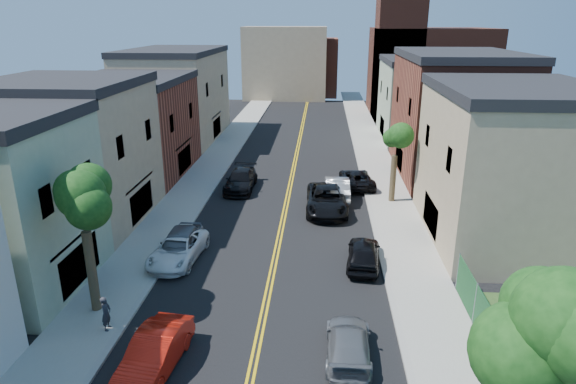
% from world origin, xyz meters
% --- Properties ---
extents(sidewalk_left, '(3.20, 100.00, 0.15)m').
position_xyz_m(sidewalk_left, '(-7.90, 40.00, 0.07)').
color(sidewalk_left, gray).
rests_on(sidewalk_left, ground).
extents(sidewalk_right, '(3.20, 100.00, 0.15)m').
position_xyz_m(sidewalk_right, '(7.90, 40.00, 0.07)').
color(sidewalk_right, gray).
rests_on(sidewalk_right, ground).
extents(curb_left, '(0.30, 100.00, 0.15)m').
position_xyz_m(curb_left, '(-6.15, 40.00, 0.07)').
color(curb_left, gray).
rests_on(curb_left, ground).
extents(curb_right, '(0.30, 100.00, 0.15)m').
position_xyz_m(curb_right, '(6.15, 40.00, 0.07)').
color(curb_right, gray).
rests_on(curb_right, ground).
extents(bldg_left_tan_near, '(9.00, 10.00, 9.00)m').
position_xyz_m(bldg_left_tan_near, '(-14.00, 25.00, 4.50)').
color(bldg_left_tan_near, '#998466').
rests_on(bldg_left_tan_near, ground).
extents(bldg_left_brick, '(9.00, 12.00, 8.00)m').
position_xyz_m(bldg_left_brick, '(-14.00, 36.00, 4.00)').
color(bldg_left_brick, brown).
rests_on(bldg_left_brick, ground).
extents(bldg_left_tan_far, '(9.00, 16.00, 9.50)m').
position_xyz_m(bldg_left_tan_far, '(-14.00, 50.00, 4.75)').
color(bldg_left_tan_far, '#998466').
rests_on(bldg_left_tan_far, ground).
extents(bldg_right_tan, '(9.00, 12.00, 9.00)m').
position_xyz_m(bldg_right_tan, '(14.00, 24.00, 4.50)').
color(bldg_right_tan, '#998466').
rests_on(bldg_right_tan, ground).
extents(bldg_right_brick, '(9.00, 14.00, 10.00)m').
position_xyz_m(bldg_right_brick, '(14.00, 38.00, 5.00)').
color(bldg_right_brick, brown).
rests_on(bldg_right_brick, ground).
extents(bldg_right_palegrn, '(9.00, 12.00, 8.50)m').
position_xyz_m(bldg_right_palegrn, '(14.00, 52.00, 4.25)').
color(bldg_right_palegrn, gray).
rests_on(bldg_right_palegrn, ground).
extents(church, '(16.20, 14.20, 22.60)m').
position_xyz_m(church, '(16.33, 67.07, 7.24)').
color(church, '#4C2319').
rests_on(church, ground).
extents(backdrop_left, '(14.00, 8.00, 12.00)m').
position_xyz_m(backdrop_left, '(-4.00, 82.00, 6.00)').
color(backdrop_left, '#998466').
rests_on(backdrop_left, ground).
extents(backdrop_center, '(10.00, 8.00, 10.00)m').
position_xyz_m(backdrop_center, '(0.00, 86.00, 5.00)').
color(backdrop_center, brown).
rests_on(backdrop_center, ground).
extents(fence_right, '(0.04, 15.00, 1.90)m').
position_xyz_m(fence_right, '(9.50, 9.50, 1.10)').
color(fence_right, '#143F1E').
rests_on(fence_right, sidewalk_right).
extents(tree_left_mid, '(5.20, 5.20, 9.29)m').
position_xyz_m(tree_left_mid, '(-7.88, 14.01, 6.58)').
color(tree_left_mid, '#3C2F1E').
rests_on(tree_left_mid, sidewalk_left).
extents(tree_right_corner, '(5.80, 5.80, 10.35)m').
position_xyz_m(tree_right_corner, '(7.93, 4.01, 7.31)').
color(tree_right_corner, '#3C2F1E').
rests_on(tree_right_corner, sidewalk_right).
extents(tree_right_far, '(4.40, 4.40, 8.03)m').
position_xyz_m(tree_right_far, '(7.92, 30.01, 5.76)').
color(tree_right_far, '#3C2F1E').
rests_on(tree_right_far, sidewalk_right).
extents(red_sedan, '(2.10, 4.79, 1.53)m').
position_xyz_m(red_sedan, '(-3.80, 10.15, 0.77)').
color(red_sedan, red).
rests_on(red_sedan, ground).
extents(white_pickup, '(2.79, 5.30, 1.42)m').
position_xyz_m(white_pickup, '(-5.50, 19.44, 0.71)').
color(white_pickup, white).
rests_on(white_pickup, ground).
extents(grey_car_left, '(2.02, 4.88, 1.66)m').
position_xyz_m(grey_car_left, '(-5.50, 19.98, 0.83)').
color(grey_car_left, '#5B5D63').
rests_on(grey_car_left, ground).
extents(black_car_left, '(2.28, 5.46, 1.58)m').
position_xyz_m(black_car_left, '(-3.92, 32.22, 0.79)').
color(black_car_left, black).
rests_on(black_car_left, ground).
extents(grey_car_right, '(1.93, 4.49, 1.29)m').
position_xyz_m(grey_car_right, '(3.80, 11.39, 0.64)').
color(grey_car_right, '#595D61').
rests_on(grey_car_right, ground).
extents(black_car_right, '(2.21, 4.58, 1.51)m').
position_xyz_m(black_car_right, '(5.02, 19.57, 0.75)').
color(black_car_right, black).
rests_on(black_car_right, ground).
extents(silver_car_right, '(1.89, 5.16, 1.69)m').
position_xyz_m(silver_car_right, '(3.80, 30.73, 0.84)').
color(silver_car_right, '#A0A2A8').
rests_on(silver_car_right, ground).
extents(dark_car_right_far, '(2.99, 5.38, 1.42)m').
position_xyz_m(dark_car_right_far, '(5.50, 33.56, 0.71)').
color(dark_car_right_far, black).
rests_on(dark_car_right_far, ground).
extents(black_suv_lane, '(2.99, 6.33, 1.75)m').
position_xyz_m(black_suv_lane, '(3.00, 27.91, 0.87)').
color(black_suv_lane, black).
rests_on(black_suv_lane, ground).
extents(pedestrian_left, '(0.39, 0.59, 1.59)m').
position_xyz_m(pedestrian_left, '(-6.70, 12.44, 0.95)').
color(pedestrian_left, '#27282F').
rests_on(pedestrian_left, sidewalk_left).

